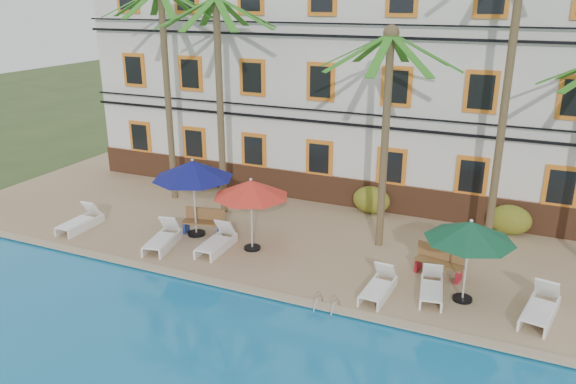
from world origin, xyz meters
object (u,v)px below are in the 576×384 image
at_px(palm_a, 166,65).
at_px(lounger_f, 541,308).
at_px(lounger_b, 163,238).
at_px(umbrella_green, 470,232).
at_px(lounger_c, 217,241).
at_px(pool_ladder, 327,310).
at_px(palm_d, 511,55).
at_px(lounger_e, 432,287).
at_px(palm_c, 387,108).
at_px(palm_b, 219,76).
at_px(umbrella_red, 251,189).
at_px(lounger_a, 81,221).
at_px(bench_left, 204,221).
at_px(bench_right, 440,261).
at_px(lounger_d, 379,286).
at_px(umbrella_blue, 193,170).

distance_m(palm_a, lounger_f, 15.90).
bearing_deg(palm_a, lounger_b, -59.81).
relative_size(umbrella_green, lounger_c, 1.29).
relative_size(lounger_b, pool_ladder, 2.74).
relative_size(palm_d, lounger_e, 5.67).
relative_size(palm_d, umbrella_green, 4.16).
bearing_deg(palm_c, palm_b, 174.85).
height_order(umbrella_red, pool_ladder, umbrella_red).
relative_size(lounger_a, bench_left, 1.22).
xyz_separation_m(palm_b, bench_left, (0.39, -2.15, -4.92)).
height_order(palm_b, lounger_a, palm_b).
bearing_deg(palm_c, lounger_e, -50.73).
distance_m(lounger_b, lounger_c, 1.90).
distance_m(lounger_c, pool_ladder, 5.25).
bearing_deg(palm_d, pool_ladder, -119.86).
relative_size(lounger_c, bench_right, 1.22).
bearing_deg(lounger_e, lounger_b, -178.06).
xyz_separation_m(lounger_c, lounger_d, (5.85, -0.78, -0.02)).
distance_m(palm_c, bench_right, 5.08).
height_order(palm_b, palm_c, palm_b).
height_order(palm_a, lounger_d, palm_a).
bearing_deg(lounger_b, umbrella_red, 19.60).
height_order(umbrella_green, lounger_c, umbrella_green).
height_order(palm_d, lounger_a, palm_d).
bearing_deg(umbrella_blue, lounger_c, -30.37).
relative_size(palm_b, pool_ladder, 11.30).
xyz_separation_m(umbrella_green, lounger_d, (-2.27, -0.68, -1.85)).
bearing_deg(lounger_b, lounger_c, 15.93).
bearing_deg(bench_right, palm_d, 68.76).
distance_m(palm_a, lounger_e, 13.35).
xyz_separation_m(palm_c, lounger_b, (-6.78, -3.12, -4.48)).
bearing_deg(umbrella_blue, lounger_b, -111.36).
bearing_deg(palm_d, umbrella_red, -153.72).
bearing_deg(umbrella_blue, bench_right, 2.69).
height_order(lounger_b, lounger_f, lounger_f).
bearing_deg(palm_c, umbrella_blue, -163.79).
distance_m(palm_a, lounger_b, 7.25).
xyz_separation_m(palm_d, lounger_b, (-10.22, -4.64, -6.16)).
bearing_deg(bench_right, lounger_e, -89.57).
distance_m(palm_c, palm_d, 4.11).
height_order(umbrella_green, bench_right, umbrella_green).
bearing_deg(umbrella_red, palm_c, 28.31).
relative_size(palm_d, lounger_d, 5.72).
height_order(palm_b, umbrella_green, palm_b).
xyz_separation_m(palm_a, umbrella_blue, (3.00, -2.99, -3.13)).
distance_m(umbrella_blue, lounger_b, 2.56).
relative_size(lounger_f, bench_right, 1.31).
bearing_deg(lounger_f, palm_d, 111.89).
bearing_deg(lounger_c, lounger_b, -164.07).
bearing_deg(palm_a, lounger_e, -18.98).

